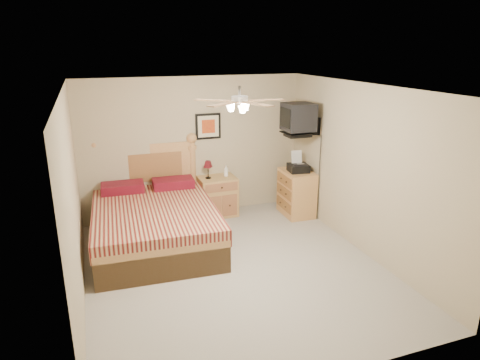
# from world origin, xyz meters

# --- Properties ---
(floor) EXTENTS (4.50, 4.50, 0.00)m
(floor) POSITION_xyz_m (0.00, 0.00, 0.00)
(floor) COLOR gray
(floor) RESTS_ON ground
(ceiling) EXTENTS (4.00, 4.50, 0.04)m
(ceiling) POSITION_xyz_m (0.00, 0.00, 2.50)
(ceiling) COLOR white
(ceiling) RESTS_ON ground
(wall_back) EXTENTS (4.00, 0.04, 2.50)m
(wall_back) POSITION_xyz_m (0.00, 2.25, 1.25)
(wall_back) COLOR tan
(wall_back) RESTS_ON ground
(wall_front) EXTENTS (4.00, 0.04, 2.50)m
(wall_front) POSITION_xyz_m (0.00, -2.25, 1.25)
(wall_front) COLOR tan
(wall_front) RESTS_ON ground
(wall_left) EXTENTS (0.04, 4.50, 2.50)m
(wall_left) POSITION_xyz_m (-2.00, 0.00, 1.25)
(wall_left) COLOR tan
(wall_left) RESTS_ON ground
(wall_right) EXTENTS (0.04, 4.50, 2.50)m
(wall_right) POSITION_xyz_m (2.00, 0.00, 1.25)
(wall_right) COLOR tan
(wall_right) RESTS_ON ground
(bed) EXTENTS (1.91, 2.44, 1.52)m
(bed) POSITION_xyz_m (-0.92, 1.12, 0.76)
(bed) COLOR #BC8448
(bed) RESTS_ON ground
(nightstand) EXTENTS (0.67, 0.51, 0.72)m
(nightstand) POSITION_xyz_m (0.36, 2.00, 0.36)
(nightstand) COLOR tan
(nightstand) RESTS_ON ground
(table_lamp) EXTENTS (0.19, 0.19, 0.32)m
(table_lamp) POSITION_xyz_m (0.19, 2.02, 0.88)
(table_lamp) COLOR #561018
(table_lamp) RESTS_ON nightstand
(lotion_bottle) EXTENTS (0.08, 0.08, 0.21)m
(lotion_bottle) POSITION_xyz_m (0.53, 2.02, 0.83)
(lotion_bottle) COLOR white
(lotion_bottle) RESTS_ON nightstand
(framed_picture) EXTENTS (0.46, 0.04, 0.46)m
(framed_picture) POSITION_xyz_m (0.27, 2.23, 1.62)
(framed_picture) COLOR black
(framed_picture) RESTS_ON wall_back
(dresser) EXTENTS (0.51, 0.72, 0.83)m
(dresser) POSITION_xyz_m (1.73, 1.54, 0.42)
(dresser) COLOR #BB8047
(dresser) RESTS_ON ground
(fax_machine) EXTENTS (0.38, 0.40, 0.36)m
(fax_machine) POSITION_xyz_m (1.73, 1.51, 1.01)
(fax_machine) COLOR black
(fax_machine) RESTS_ON dresser
(magazine_lower) EXTENTS (0.22, 0.28, 0.02)m
(magazine_lower) POSITION_xyz_m (1.72, 1.77, 0.84)
(magazine_lower) COLOR beige
(magazine_lower) RESTS_ON dresser
(magazine_upper) EXTENTS (0.22, 0.28, 0.02)m
(magazine_upper) POSITION_xyz_m (1.74, 1.76, 0.87)
(magazine_upper) COLOR gray
(magazine_upper) RESTS_ON magazine_lower
(wall_tv) EXTENTS (0.56, 0.46, 0.58)m
(wall_tv) POSITION_xyz_m (1.75, 1.34, 1.81)
(wall_tv) COLOR black
(wall_tv) RESTS_ON wall_right
(ceiling_fan) EXTENTS (1.14, 1.14, 0.28)m
(ceiling_fan) POSITION_xyz_m (0.00, -0.20, 2.36)
(ceiling_fan) COLOR silver
(ceiling_fan) RESTS_ON ceiling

